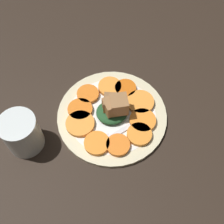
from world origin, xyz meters
The scene contains 15 objects.
table_slab centered at (0.00, 0.00, 1.00)cm, with size 120.00×120.00×2.00cm, color black.
plate centered at (0.00, 0.00, 2.52)cm, with size 27.12×27.12×1.05cm.
carrot_slice_0 centered at (6.98, -3.27, 3.61)cm, with size 6.42×6.42×1.02cm, color orange.
carrot_slice_1 centered at (7.53, 2.04, 3.61)cm, with size 6.91×6.91×1.02cm, color orange.
carrot_slice_2 centered at (4.63, 6.82, 3.61)cm, with size 5.53×5.53×1.02cm, color #D45F12.
carrot_slice_3 centered at (0.70, 7.97, 3.61)cm, with size 6.04×6.04×1.02cm, color orange.
carrot_slice_4 centered at (-5.19, 6.56, 3.61)cm, with size 5.64×5.64×1.02cm, color orange.
carrot_slice_5 centered at (-7.62, 2.27, 3.61)cm, with size 6.15×6.15×1.02cm, color orange.
carrot_slice_6 centered at (-8.03, -1.74, 3.61)cm, with size 6.95×6.95×1.02cm, color orange.
carrot_slice_7 centered at (-4.74, -7.46, 3.61)cm, with size 5.98×5.98×1.02cm, color orange.
carrot_slice_8 centered at (0.39, -8.69, 3.61)cm, with size 5.52×5.52×1.02cm, color orange.
carrot_slice_9 centered at (5.42, -6.77, 3.61)cm, with size 5.91×5.91×1.02cm, color orange.
center_pile centered at (0.35, 0.27, 5.84)cm, with size 7.79×7.01×6.03cm.
fork centered at (0.92, -5.29, 3.30)cm, with size 16.98×8.71×0.40cm.
water_glass centered at (-20.99, -3.89, 6.73)cm, with size 8.34×8.34×9.46cm.
Camera 1 is at (-5.63, -34.99, 62.60)cm, focal length 45.00 mm.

